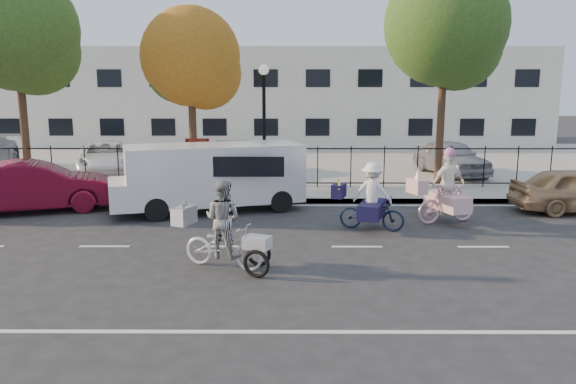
{
  "coord_description": "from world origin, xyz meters",
  "views": [
    {
      "loc": [
        1.42,
        -12.83,
        3.75
      ],
      "look_at": [
        1.36,
        1.2,
        1.1
      ],
      "focal_mm": 35.0,
      "sensor_mm": 36.0,
      "label": 1
    }
  ],
  "objects_px": {
    "zebra_trike": "(223,234)",
    "unicorn_bike": "(446,196)",
    "lamppost": "(264,105)",
    "red_sedan": "(36,186)",
    "lot_car_c": "(232,158)",
    "bull_bike": "(371,203)",
    "lot_car_b": "(106,158)",
    "white_van": "(211,174)",
    "lot_car_d": "(451,157)"
  },
  "relations": [
    {
      "from": "unicorn_bike",
      "to": "lot_car_d",
      "type": "distance_m",
      "value": 8.13
    },
    {
      "from": "lamppost",
      "to": "unicorn_bike",
      "type": "relative_size",
      "value": 2.03
    },
    {
      "from": "lot_car_b",
      "to": "lot_car_d",
      "type": "relative_size",
      "value": 1.15
    },
    {
      "from": "red_sedan",
      "to": "lot_car_b",
      "type": "distance_m",
      "value": 6.57
    },
    {
      "from": "unicorn_bike",
      "to": "red_sedan",
      "type": "bearing_deg",
      "value": 63.45
    },
    {
      "from": "lamppost",
      "to": "bull_bike",
      "type": "height_order",
      "value": "lamppost"
    },
    {
      "from": "bull_bike",
      "to": "lot_car_d",
      "type": "xyz_separation_m",
      "value": [
        4.52,
        8.56,
        0.14
      ]
    },
    {
      "from": "bull_bike",
      "to": "lamppost",
      "type": "bearing_deg",
      "value": 48.91
    },
    {
      "from": "white_van",
      "to": "red_sedan",
      "type": "bearing_deg",
      "value": 163.44
    },
    {
      "from": "lamppost",
      "to": "lot_car_d",
      "type": "distance_m",
      "value": 8.58
    },
    {
      "from": "zebra_trike",
      "to": "unicorn_bike",
      "type": "distance_m",
      "value": 6.93
    },
    {
      "from": "red_sedan",
      "to": "lot_car_d",
      "type": "xyz_separation_m",
      "value": [
        14.34,
        6.39,
        0.09
      ]
    },
    {
      "from": "unicorn_bike",
      "to": "white_van",
      "type": "relative_size",
      "value": 0.35
    },
    {
      "from": "lamppost",
      "to": "lot_car_c",
      "type": "xyz_separation_m",
      "value": [
        -1.5,
        3.54,
        -2.29
      ]
    },
    {
      "from": "unicorn_bike",
      "to": "lot_car_c",
      "type": "height_order",
      "value": "unicorn_bike"
    },
    {
      "from": "lamppost",
      "to": "lot_car_d",
      "type": "relative_size",
      "value": 1.03
    },
    {
      "from": "lot_car_b",
      "to": "red_sedan",
      "type": "bearing_deg",
      "value": -107.57
    },
    {
      "from": "white_van",
      "to": "lot_car_b",
      "type": "bearing_deg",
      "value": 111.34
    },
    {
      "from": "bull_bike",
      "to": "red_sedan",
      "type": "bearing_deg",
      "value": 95.98
    },
    {
      "from": "lot_car_b",
      "to": "lamppost",
      "type": "bearing_deg",
      "value": -45.35
    },
    {
      "from": "white_van",
      "to": "red_sedan",
      "type": "height_order",
      "value": "white_van"
    },
    {
      "from": "zebra_trike",
      "to": "unicorn_bike",
      "type": "xyz_separation_m",
      "value": [
        5.71,
        3.93,
        0.06
      ]
    },
    {
      "from": "white_van",
      "to": "lot_car_d",
      "type": "xyz_separation_m",
      "value": [
        9.05,
        6.24,
        -0.26
      ]
    },
    {
      "from": "lamppost",
      "to": "red_sedan",
      "type": "distance_m",
      "value": 7.78
    },
    {
      "from": "white_van",
      "to": "lot_car_c",
      "type": "bearing_deg",
      "value": 71.98
    },
    {
      "from": "lot_car_c",
      "to": "lot_car_d",
      "type": "height_order",
      "value": "lot_car_d"
    },
    {
      "from": "white_van",
      "to": "bull_bike",
      "type": "bearing_deg",
      "value": -45.27
    },
    {
      "from": "bull_bike",
      "to": "lot_car_c",
      "type": "height_order",
      "value": "bull_bike"
    },
    {
      "from": "red_sedan",
      "to": "lot_car_d",
      "type": "bearing_deg",
      "value": -85.35
    },
    {
      "from": "white_van",
      "to": "lot_car_b",
      "type": "relative_size",
      "value": 1.27
    },
    {
      "from": "red_sedan",
      "to": "lot_car_c",
      "type": "xyz_separation_m",
      "value": [
        5.28,
        6.54,
        0.05
      ]
    },
    {
      "from": "lot_car_c",
      "to": "bull_bike",
      "type": "bearing_deg",
      "value": -64.44
    },
    {
      "from": "bull_bike",
      "to": "lot_car_c",
      "type": "xyz_separation_m",
      "value": [
        -4.54,
        8.71,
        0.1
      ]
    },
    {
      "from": "lot_car_b",
      "to": "unicorn_bike",
      "type": "bearing_deg",
      "value": -51.16
    },
    {
      "from": "bull_bike",
      "to": "red_sedan",
      "type": "height_order",
      "value": "bull_bike"
    },
    {
      "from": "white_van",
      "to": "lot_car_d",
      "type": "distance_m",
      "value": 10.99
    },
    {
      "from": "lamppost",
      "to": "lot_car_b",
      "type": "xyz_separation_m",
      "value": [
        -6.78,
        3.57,
        -2.29
      ]
    },
    {
      "from": "white_van",
      "to": "red_sedan",
      "type": "distance_m",
      "value": 5.31
    },
    {
      "from": "zebra_trike",
      "to": "red_sedan",
      "type": "xyz_separation_m",
      "value": [
        -6.31,
        5.34,
        0.05
      ]
    },
    {
      "from": "lot_car_b",
      "to": "lot_car_d",
      "type": "distance_m",
      "value": 14.34
    },
    {
      "from": "lamppost",
      "to": "zebra_trike",
      "type": "bearing_deg",
      "value": -93.27
    },
    {
      "from": "lot_car_d",
      "to": "bull_bike",
      "type": "bearing_deg",
      "value": -132.05
    },
    {
      "from": "lot_car_c",
      "to": "lot_car_d",
      "type": "xyz_separation_m",
      "value": [
        9.06,
        -0.15,
        0.04
      ]
    },
    {
      "from": "lamppost",
      "to": "lot_car_d",
      "type": "bearing_deg",
      "value": 24.14
    },
    {
      "from": "zebra_trike",
      "to": "bull_bike",
      "type": "height_order",
      "value": "zebra_trike"
    },
    {
      "from": "lamppost",
      "to": "red_sedan",
      "type": "relative_size",
      "value": 0.92
    },
    {
      "from": "zebra_trike",
      "to": "lot_car_c",
      "type": "height_order",
      "value": "zebra_trike"
    },
    {
      "from": "lot_car_d",
      "to": "unicorn_bike",
      "type": "bearing_deg",
      "value": -120.85
    },
    {
      "from": "red_sedan",
      "to": "lot_car_b",
      "type": "bearing_deg",
      "value": -19.36
    },
    {
      "from": "bull_bike",
      "to": "red_sedan",
      "type": "distance_m",
      "value": 10.06
    }
  ]
}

